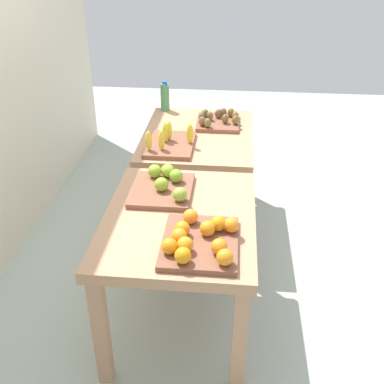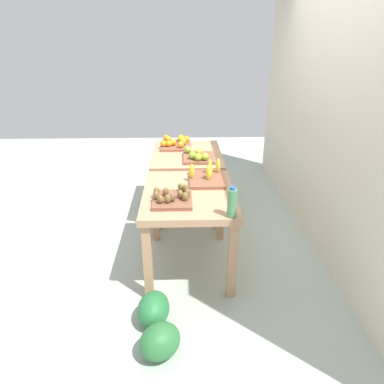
{
  "view_description": "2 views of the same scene",
  "coord_description": "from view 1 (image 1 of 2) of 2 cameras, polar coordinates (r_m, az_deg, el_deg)",
  "views": [
    {
      "loc": [
        -2.61,
        -0.27,
        2.08
      ],
      "look_at": [
        0.0,
        -0.01,
        0.57
      ],
      "focal_mm": 43.38,
      "sensor_mm": 36.0,
      "label": 1
    },
    {
      "loc": [
        3.41,
        -0.05,
        2.01
      ],
      "look_at": [
        0.07,
        0.04,
        0.53
      ],
      "focal_mm": 33.29,
      "sensor_mm": 36.0,
      "label": 2
    }
  ],
  "objects": [
    {
      "name": "display_table_right",
      "position": [
        3.49,
        0.72,
        5.55
      ],
      "size": [
        1.04,
        0.8,
        0.75
      ],
      "color": "tan",
      "rests_on": "ground_plane"
    },
    {
      "name": "kiwi_bin",
      "position": [
        3.6,
        3.2,
        8.79
      ],
      "size": [
        0.36,
        0.33,
        0.1
      ],
      "color": "brown",
      "rests_on": "display_table_right"
    },
    {
      "name": "watermelon_pile",
      "position": [
        4.52,
        4.86,
        4.08
      ],
      "size": [
        0.67,
        0.39,
        0.25
      ],
      "color": "#2B6D37",
      "rests_on": "ground_plane"
    },
    {
      "name": "display_table_left",
      "position": [
        2.52,
        -1.51,
        -4.97
      ],
      "size": [
        1.04,
        0.8,
        0.75
      ],
      "color": "tan",
      "rests_on": "ground_plane"
    },
    {
      "name": "ground_plane",
      "position": [
        3.35,
        -0.19,
        -8.53
      ],
      "size": [
        8.0,
        8.0,
        0.0
      ],
      "primitive_type": "plane",
      "color": "#A5B2A5"
    },
    {
      "name": "banana_crate",
      "position": [
        3.21,
        -2.79,
        6.12
      ],
      "size": [
        0.44,
        0.33,
        0.17
      ],
      "color": "brown",
      "rests_on": "display_table_right"
    },
    {
      "name": "water_bottle",
      "position": [
        3.88,
        -3.35,
        11.6
      ],
      "size": [
        0.07,
        0.07,
        0.24
      ],
      "color": "#4C8C59",
      "rests_on": "display_table_right"
    },
    {
      "name": "apple_bin",
      "position": [
        2.66,
        -3.42,
        0.75
      ],
      "size": [
        0.4,
        0.34,
        0.11
      ],
      "color": "brown",
      "rests_on": "display_table_left"
    },
    {
      "name": "orange_bin",
      "position": [
        2.2,
        0.95,
        -5.89
      ],
      "size": [
        0.44,
        0.37,
        0.11
      ],
      "color": "brown",
      "rests_on": "display_table_left"
    }
  ]
}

